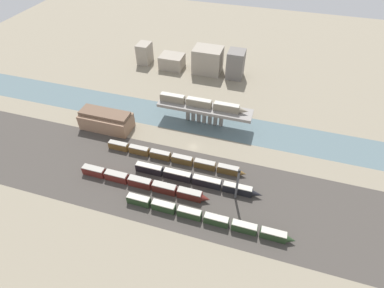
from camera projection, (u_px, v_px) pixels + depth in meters
The scene contains 15 objects.
ground_plane at pixel (193, 147), 141.08m from camera, with size 400.00×400.00×0.00m, color gray.
railbed_yard at pixel (177, 185), 124.26m from camera, with size 280.00×42.00×0.01m, color #423D38.
river_water at pixel (204, 122), 154.70m from camera, with size 320.00×20.52×0.01m, color slate.
bridge at pixel (205, 110), 149.40m from camera, with size 47.38×9.65×9.75m.
train_on_bridge at pixel (202, 103), 147.06m from camera, with size 44.66×3.14×3.89m.
train_yard_near at pixel (206, 217), 110.62m from camera, with size 64.06×2.84×3.78m.
train_yard_mid at pixel (143, 183), 122.52m from camera, with size 55.97×3.15×3.98m.
train_yard_far at pixel (195, 179), 123.91m from camera, with size 54.36×2.79×4.03m.
train_yard_outer at pixel (173, 158), 133.29m from camera, with size 64.53×2.70×3.71m.
warehouse_building at pixel (106, 120), 148.69m from camera, with size 25.34×11.45×9.48m.
signal_tower at pixel (237, 185), 113.97m from camera, with size 1.00×0.89×16.45m.
city_block_far_left at pixel (145, 53), 197.43m from camera, with size 8.01×10.34×13.08m, color gray.
city_block_left at pixel (172, 61), 193.98m from camera, with size 14.74×12.14×8.44m, color gray.
city_block_center at pixel (208, 60), 187.55m from camera, with size 17.56×13.52×15.68m, color gray.
city_block_right at pixel (236, 64), 182.53m from camera, with size 9.95×11.09×16.88m, color slate.
Camera 1 is at (28.92, -98.17, 97.13)m, focal length 28.00 mm.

